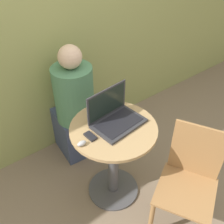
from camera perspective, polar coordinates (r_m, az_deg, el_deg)
The scene contains 8 objects.
ground_plane at distance 2.49m, azimuth 0.27°, elevation -16.41°, with size 12.00×12.00×0.00m, color #7F6B56.
back_wall at distance 2.32m, azimuth -13.83°, elevation 18.81°, with size 7.00×0.05×2.60m.
round_table at distance 2.11m, azimuth 0.31°, elevation -8.58°, with size 0.65×0.65×0.76m.
laptop at distance 1.94m, azimuth 0.59°, elevation -0.95°, with size 0.40×0.29×0.26m.
cell_phone at distance 1.85m, azimuth -4.74°, elevation -5.29°, with size 0.06×0.10×0.02m.
computer_mouse at distance 1.79m, azimuth -6.62°, elevation -6.81°, with size 0.07×0.04×0.03m.
chair_empty at distance 2.04m, azimuth 16.27°, elevation -14.41°, with size 0.54×0.54×0.90m.
person_seated at distance 2.52m, azimuth -8.43°, elevation 0.10°, with size 0.38×0.56×1.19m.
Camera 1 is at (-0.89, -1.13, 2.04)m, focal length 42.00 mm.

